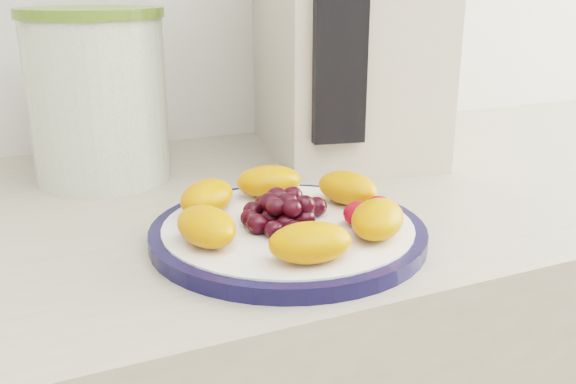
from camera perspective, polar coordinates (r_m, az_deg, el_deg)
name	(u,v)px	position (r m, az deg, el deg)	size (l,w,h in m)	color
plate_rim	(288,233)	(0.63, 0.00, -3.69)	(0.27, 0.27, 0.01)	#111239
plate_face	(288,232)	(0.63, 0.00, -3.60)	(0.24, 0.24, 0.02)	white
canister	(98,101)	(0.83, -16.51, 7.74)	(0.17, 0.17, 0.20)	#3C5E1C
canister_lid	(90,12)	(0.82, -17.20, 15.00)	(0.17, 0.17, 0.01)	#58742D
appliance_body	(345,22)	(0.94, 5.06, 14.81)	(0.21, 0.30, 0.37)	beige
appliance_panel	(340,26)	(0.77, 4.68, 14.47)	(0.06, 0.02, 0.28)	black
fruit_plate	(290,208)	(0.62, 0.22, -1.43)	(0.23, 0.23, 0.03)	orange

